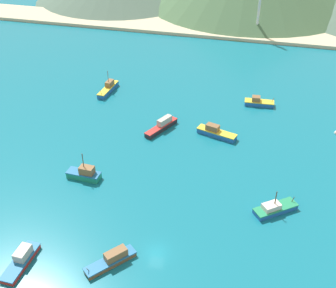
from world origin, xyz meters
TOP-DOWN VIEW (x-y plane):
  - ground at (0.00, 30.00)m, footprint 260.00×280.00m
  - fishing_boat_0 at (4.02, 39.08)m, footprint 10.16×5.14m
  - fishing_boat_1 at (-20.18, 15.85)m, footprint 7.29×2.85m
  - fishing_boat_2 at (19.08, 15.49)m, footprint 8.60×7.50m
  - fishing_boat_3 at (-29.95, 54.72)m, footprint 2.90×10.35m
  - fishing_boat_4 at (-6.53, -3.88)m, footprint 7.54×8.34m
  - fishing_boat_5 at (-21.12, -7.68)m, footprint 2.78×8.69m
  - fishing_boat_6 at (-9.43, 38.69)m, footprint 6.28×10.43m
  - fishing_boat_7 at (12.96, 57.33)m, footprint 8.06×3.14m
  - buoy_1 at (32.64, 47.52)m, footprint 1.02×1.02m
  - beach_strip at (0.00, 114.21)m, footprint 247.00×17.99m
  - radio_tower at (7.88, 111.94)m, footprint 2.39×1.91m

SIDE VIEW (x-z plane):
  - ground at x=0.00m, z-range -0.50..0.00m
  - buoy_1 at x=32.64m, z-range -0.33..0.69m
  - beach_strip at x=0.00m, z-range 0.00..1.20m
  - fishing_boat_2 at x=19.08m, z-range -1.70..3.30m
  - fishing_boat_5 at x=-21.12m, z-range -0.36..2.04m
  - fishing_boat_4 at x=-6.53m, z-range -0.32..2.00m
  - fishing_boat_7 at x=12.96m, z-range -0.45..2.21m
  - fishing_boat_0 at x=4.02m, z-range -0.43..2.36m
  - fishing_boat_3 at x=-29.95m, z-range -2.16..4.18m
  - fishing_boat_6 at x=-9.43m, z-range -0.39..2.46m
  - fishing_boat_1 at x=-20.18m, z-range -2.03..4.32m
  - radio_tower at x=7.88m, z-range 0.24..24.13m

